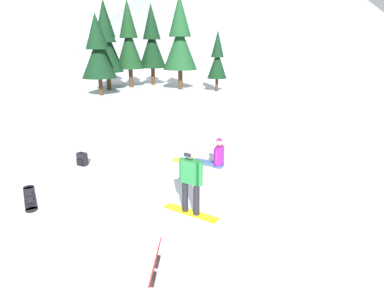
{
  "coord_description": "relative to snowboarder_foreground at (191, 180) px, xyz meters",
  "views": [
    {
      "loc": [
        -1.09,
        -5.81,
        3.96
      ],
      "look_at": [
        2.92,
        2.53,
        1.0
      ],
      "focal_mm": 29.61,
      "sensor_mm": 36.0,
      "label": 1
    }
  ],
  "objects": [
    {
      "name": "ground_plane",
      "position": [
        -1.85,
        -0.36,
        -0.88
      ],
      "size": [
        800.0,
        800.0,
        0.0
      ],
      "primitive_type": "plane",
      "color": "silver"
    },
    {
      "name": "backpack_black",
      "position": [
        -1.95,
        4.46,
        -0.66
      ],
      "size": [
        0.37,
        0.37,
        0.47
      ],
      "color": "black",
      "rests_on": "ground_plane"
    },
    {
      "name": "loose_snowboard_near_right",
      "position": [
        -3.55,
        2.58,
        -0.85
      ],
      "size": [
        0.39,
        1.78,
        0.09
      ],
      "color": "black",
      "rests_on": "ground_plane"
    },
    {
      "name": "loose_snowboard_near_left",
      "position": [
        -1.55,
        -1.73,
        -0.73
      ],
      "size": [
        0.96,
        1.65,
        0.29
      ],
      "color": "red",
      "rests_on": "ground_plane"
    },
    {
      "name": "pine_tree_young",
      "position": [
        8.51,
        20.05,
        3.41
      ],
      "size": [
        2.96,
        2.96,
        7.87
      ],
      "color": "#472D19",
      "rests_on": "ground_plane"
    },
    {
      "name": "pine_tree_short",
      "position": [
        2.66,
        22.44,
        2.98
      ],
      "size": [
        2.72,
        2.72,
        7.07
      ],
      "color": "#472D19",
      "rests_on": "ground_plane"
    },
    {
      "name": "snowboarder_foreground",
      "position": [
        0.0,
        0.0,
        0.0
      ],
      "size": [
        1.02,
        1.37,
        1.66
      ],
      "color": "yellow",
      "rests_on": "ground_plane"
    },
    {
      "name": "pine_tree_tall",
      "position": [
        1.46,
        19.62,
        2.49
      ],
      "size": [
        2.66,
        2.66,
        6.17
      ],
      "color": "#472D19",
      "rests_on": "ground_plane"
    },
    {
      "name": "pine_tree_twin",
      "position": [
        10.85,
        17.62,
        1.83
      ],
      "size": [
        1.65,
        1.65,
        4.97
      ],
      "color": "#472D19",
      "rests_on": "ground_plane"
    },
    {
      "name": "pine_tree_leaning",
      "position": [
        7.37,
        24.18,
        3.22
      ],
      "size": [
        2.63,
        2.63,
        7.53
      ],
      "color": "#472D19",
      "rests_on": "ground_plane"
    },
    {
      "name": "pine_tree_slender",
      "position": [
        4.92,
        23.38,
        3.32
      ],
      "size": [
        2.52,
        2.52,
        7.72
      ],
      "color": "#472D19",
      "rests_on": "ground_plane"
    },
    {
      "name": "snowboarder_midground",
      "position": [
        2.04,
        2.47,
        -0.52
      ],
      "size": [
        1.46,
        1.59,
        1.01
      ],
      "color": "#335184",
      "rests_on": "ground_plane"
    },
    {
      "name": "pine_tree_broad",
      "position": [
        3.24,
        25.28,
        3.4
      ],
      "size": [
        2.78,
        2.78,
        7.85
      ],
      "color": "#472D19",
      "rests_on": "ground_plane"
    }
  ]
}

